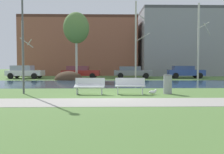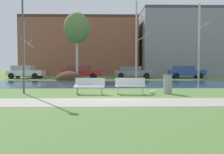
% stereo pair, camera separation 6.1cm
% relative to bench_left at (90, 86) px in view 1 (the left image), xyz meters
% --- Properties ---
extents(ground_plane, '(120.00, 120.00, 0.00)m').
position_rel_bench_left_xyz_m(ground_plane, '(1.07, 9.35, -0.47)').
color(ground_plane, '#517538').
extents(paved_path_strip, '(60.00, 2.46, 0.01)m').
position_rel_bench_left_xyz_m(paved_path_strip, '(1.07, -2.87, -0.47)').
color(paved_path_strip, '#9E998E').
rests_on(paved_path_strip, ground).
extents(river_band, '(80.00, 8.39, 0.01)m').
position_rel_bench_left_xyz_m(river_band, '(1.07, 7.60, -0.47)').
color(river_band, '#284256').
rests_on(river_band, ground).
extents(soil_mound, '(2.92, 2.95, 1.78)m').
position_rel_bench_left_xyz_m(soil_mound, '(-3.00, 13.05, -0.47)').
color(soil_mound, '#423021').
rests_on(soil_mound, ground).
extents(bench_left, '(1.64, 0.67, 0.87)m').
position_rel_bench_left_xyz_m(bench_left, '(0.00, 0.00, 0.00)').
color(bench_left, silver).
rests_on(bench_left, ground).
extents(bench_right, '(1.64, 0.67, 0.87)m').
position_rel_bench_left_xyz_m(bench_right, '(2.16, 0.00, 0.00)').
color(bench_right, silver).
rests_on(bench_right, ground).
extents(trash_bin, '(0.48, 0.48, 1.03)m').
position_rel_bench_left_xyz_m(trash_bin, '(4.23, 0.19, 0.06)').
color(trash_bin, gray).
rests_on(trash_bin, ground).
extents(seagull, '(0.47, 0.18, 0.27)m').
position_rel_bench_left_xyz_m(seagull, '(3.37, -0.11, -0.34)').
color(seagull, white).
rests_on(seagull, ground).
extents(streetlamp, '(0.32, 0.32, 5.78)m').
position_rel_bench_left_xyz_m(streetlamp, '(-3.63, 0.44, 3.34)').
color(streetlamp, '#4C4C51').
rests_on(streetlamp, ground).
extents(birch_far_left, '(1.26, 2.09, 6.12)m').
position_rel_bench_left_xyz_m(birch_far_left, '(-7.77, 13.48, 2.64)').
color(birch_far_left, beige).
rests_on(birch_far_left, ground).
extents(birch_left, '(2.69, 2.69, 7.00)m').
position_rel_bench_left_xyz_m(birch_left, '(-2.21, 13.34, 4.89)').
color(birch_left, '#BCB7A8').
rests_on(birch_left, ground).
extents(birch_center_left, '(1.57, 2.44, 8.23)m').
position_rel_bench_left_xyz_m(birch_center_left, '(4.06, 13.58, 3.70)').
color(birch_center_left, '#BCB7A8').
rests_on(birch_center_left, ground).
extents(birch_center, '(1.33, 2.32, 8.03)m').
position_rel_bench_left_xyz_m(birch_center, '(10.68, 13.42, 3.62)').
color(birch_center, beige).
rests_on(birch_center, ground).
extents(parked_van_nearest_white, '(4.11, 2.19, 1.47)m').
position_rel_bench_left_xyz_m(parked_van_nearest_white, '(-8.35, 15.60, 0.30)').
color(parked_van_nearest_white, silver).
rests_on(parked_van_nearest_white, ground).
extents(parked_sedan_second_red, '(4.32, 2.23, 1.41)m').
position_rel_bench_left_xyz_m(parked_sedan_second_red, '(-2.05, 15.54, 0.28)').
color(parked_sedan_second_red, maroon).
rests_on(parked_sedan_second_red, ground).
extents(parked_hatch_third_grey, '(4.43, 2.21, 1.36)m').
position_rel_bench_left_xyz_m(parked_hatch_third_grey, '(3.91, 16.02, 0.26)').
color(parked_hatch_third_grey, slate).
rests_on(parked_hatch_third_grey, ground).
extents(parked_wagon_fourth_blue, '(4.13, 2.20, 1.42)m').
position_rel_bench_left_xyz_m(parked_wagon_fourth_blue, '(10.03, 15.82, 0.28)').
color(parked_wagon_fourth_blue, '#2D4793').
rests_on(parked_wagon_fourth_blue, ground).
extents(building_brick_low, '(16.67, 6.23, 8.45)m').
position_rel_bench_left_xyz_m(building_brick_low, '(-3.02, 25.09, 3.76)').
color(building_brick_low, brown).
rests_on(building_brick_low, ground).
extents(building_grey_warehouse, '(17.07, 9.08, 9.33)m').
position_rel_bench_left_xyz_m(building_grey_warehouse, '(14.42, 24.51, 4.19)').
color(building_grey_warehouse, gray).
rests_on(building_grey_warehouse, ground).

